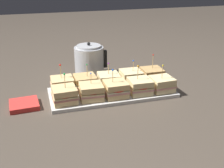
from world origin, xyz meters
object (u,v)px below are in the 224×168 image
(sandwich_front_far_left, at_px, (65,95))
(napkin_stack, at_px, (24,105))
(sandwich_front_left, at_px, (91,92))
(sandwich_front_right, at_px, (140,86))
(sandwich_back_far_right, at_px, (152,75))
(kettle_steel, at_px, (89,61))
(sandwich_back_far_left, at_px, (62,85))
(sandwich_front_center, at_px, (115,89))
(sandwich_back_center, at_px, (109,80))
(sandwich_front_far_right, at_px, (162,84))
(sandwich_back_right, at_px, (131,77))
(serving_platter, at_px, (112,93))
(sandwich_back_left, at_px, (85,83))

(sandwich_front_far_left, distance_m, napkin_stack, 0.20)
(sandwich_front_left, height_order, sandwich_front_right, sandwich_front_right)
(sandwich_back_far_right, bearing_deg, kettle_steel, 142.28)
(kettle_steel, bearing_deg, sandwich_back_far_left, -128.93)
(kettle_steel, height_order, napkin_stack, kettle_steel)
(sandwich_front_left, bearing_deg, napkin_stack, 173.07)
(sandwich_front_center, relative_size, sandwich_back_far_left, 0.97)
(sandwich_front_center, xyz_separation_m, sandwich_front_right, (0.14, -0.00, -0.00))
(sandwich_front_far_left, relative_size, sandwich_back_center, 1.12)
(sandwich_front_far_right, distance_m, sandwich_back_right, 0.18)
(sandwich_back_center, height_order, napkin_stack, sandwich_back_center)
(sandwich_front_far_right, bearing_deg, serving_platter, 165.33)
(sandwich_front_far_left, distance_m, sandwich_front_center, 0.26)
(sandwich_front_far_right, xyz_separation_m, sandwich_back_center, (-0.26, 0.13, -0.00))
(sandwich_front_right, xyz_separation_m, sandwich_front_far_right, (0.12, -0.00, -0.00))
(serving_platter, height_order, sandwich_front_left, sandwich_front_left)
(sandwich_back_far_left, height_order, kettle_steel, kettle_steel)
(sandwich_front_far_left, relative_size, sandwich_back_left, 1.04)
(sandwich_front_right, height_order, sandwich_front_far_right, sandwich_front_right)
(sandwich_back_left, xyz_separation_m, sandwich_back_far_right, (0.39, 0.00, 0.00))
(sandwich_front_far_left, bearing_deg, sandwich_front_center, -0.36)
(sandwich_front_center, bearing_deg, sandwich_back_left, 134.95)
(sandwich_front_far_right, bearing_deg, sandwich_back_far_right, 89.27)
(serving_platter, relative_size, sandwich_front_center, 4.46)
(sandwich_front_far_right, relative_size, napkin_stack, 1.03)
(sandwich_front_center, relative_size, sandwich_back_center, 1.08)
(sandwich_front_far_left, distance_m, sandwich_back_far_right, 0.53)
(sandwich_front_far_right, bearing_deg, sandwich_front_far_left, 179.72)
(sandwich_front_center, bearing_deg, sandwich_front_far_left, 179.64)
(sandwich_front_far_right, relative_size, sandwich_back_center, 1.09)
(sandwich_front_left, distance_m, kettle_steel, 0.38)
(sandwich_front_right, bearing_deg, sandwich_back_center, 134.76)
(sandwich_back_far_left, relative_size, sandwich_back_center, 1.12)
(serving_platter, distance_m, kettle_steel, 0.33)
(napkin_stack, bearing_deg, sandwich_back_center, 11.00)
(sandwich_front_far_right, bearing_deg, sandwich_front_right, 180.00)
(sandwich_front_center, height_order, sandwich_front_far_right, sandwich_front_far_right)
(sandwich_back_far_left, height_order, sandwich_back_far_right, sandwich_back_far_right)
(sandwich_back_left, bearing_deg, sandwich_front_right, -26.15)
(sandwich_front_right, height_order, sandwich_back_left, sandwich_front_right)
(sandwich_back_right, relative_size, kettle_steel, 0.66)
(sandwich_front_left, xyz_separation_m, sandwich_back_far_left, (-0.13, 0.13, 0.00))
(sandwich_back_far_right, xyz_separation_m, napkin_stack, (-0.71, -0.09, -0.04))
(sandwich_front_far_left, relative_size, sandwich_back_far_right, 0.95)
(sandwich_front_far_left, distance_m, sandwich_front_right, 0.39)
(serving_platter, bearing_deg, sandwich_back_right, 26.82)
(sandwich_front_right, bearing_deg, sandwich_front_far_right, -0.00)
(sandwich_front_far_left, xyz_separation_m, sandwich_front_right, (0.39, -0.00, 0.00))
(sandwich_front_far_right, height_order, sandwich_back_left, sandwich_front_far_right)
(serving_platter, xyz_separation_m, sandwich_back_right, (0.13, 0.07, 0.05))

